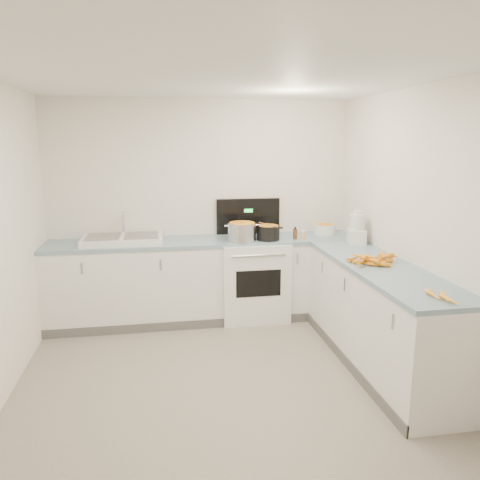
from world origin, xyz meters
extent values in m
cube|color=white|center=(0.00, 1.70, 0.45)|extent=(3.50, 0.60, 0.90)
cube|color=#7C9CAF|center=(0.00, 1.70, 0.92)|extent=(3.50, 0.62, 0.04)
cube|color=white|center=(1.45, 0.30, 0.45)|extent=(0.60, 2.20, 0.90)
cube|color=#7C9CAF|center=(1.45, 0.30, 0.92)|extent=(0.62, 2.20, 0.04)
cube|color=white|center=(0.55, 1.68, 0.45)|extent=(0.76, 0.65, 0.90)
cube|color=black|center=(0.55, 1.98, 1.15)|extent=(0.76, 0.05, 0.42)
cube|color=white|center=(-0.90, 1.70, 0.97)|extent=(0.86, 0.52, 0.07)
cube|color=slate|center=(-1.10, 1.70, 1.01)|extent=(0.36, 0.42, 0.01)
cube|color=slate|center=(-0.70, 1.70, 1.01)|extent=(0.36, 0.42, 0.01)
cylinder|color=silver|center=(-0.90, 1.92, 1.13)|extent=(0.03, 0.03, 0.24)
cylinder|color=silver|center=(0.40, 1.54, 1.03)|extent=(0.38, 0.38, 0.23)
cylinder|color=black|center=(0.70, 1.56, 1.01)|extent=(0.29, 0.29, 0.18)
cylinder|color=#AD7A47|center=(0.70, 1.56, 1.11)|extent=(0.15, 0.32, 0.01)
cylinder|color=white|center=(1.44, 1.77, 1.00)|extent=(0.32, 0.32, 0.12)
cylinder|color=#593319|center=(1.01, 1.55, 1.00)|extent=(0.05, 0.05, 0.12)
cylinder|color=#E5B266|center=(1.10, 1.52, 0.98)|extent=(0.05, 0.05, 0.09)
cube|color=white|center=(1.60, 1.21, 1.02)|extent=(0.22, 0.25, 0.16)
cylinder|color=silver|center=(1.60, 1.21, 1.18)|extent=(0.17, 0.17, 0.17)
cylinder|color=white|center=(1.60, 1.21, 1.28)|extent=(0.10, 0.10, 0.04)
cone|color=orange|center=(1.40, 0.28, 0.96)|extent=(0.22, 0.11, 0.04)
cone|color=orange|center=(1.49, 0.35, 0.96)|extent=(0.19, 0.12, 0.05)
cone|color=orange|center=(1.43, 0.43, 0.96)|extent=(0.16, 0.20, 0.05)
cone|color=orange|center=(1.35, 0.46, 0.96)|extent=(0.04, 0.18, 0.04)
cone|color=orange|center=(1.30, 0.38, 0.96)|extent=(0.18, 0.07, 0.04)
cone|color=orange|center=(1.28, 0.52, 0.96)|extent=(0.19, 0.16, 0.04)
cone|color=orange|center=(1.38, 0.30, 0.96)|extent=(0.18, 0.06, 0.04)
cone|color=orange|center=(1.39, 0.40, 0.96)|extent=(0.19, 0.14, 0.04)
cone|color=orange|center=(1.41, 0.41, 0.97)|extent=(0.18, 0.15, 0.05)
cone|color=orange|center=(1.31, 0.38, 0.96)|extent=(0.15, 0.20, 0.04)
cone|color=orange|center=(1.55, 0.47, 0.97)|extent=(0.12, 0.18, 0.05)
cone|color=orange|center=(1.39, 0.43, 0.96)|extent=(0.21, 0.14, 0.05)
cone|color=orange|center=(1.38, 0.38, 1.00)|extent=(0.08, 0.17, 0.04)
cone|color=orange|center=(1.52, 0.43, 1.00)|extent=(0.12, 0.21, 0.04)
cone|color=orange|center=(1.51, 0.37, 1.00)|extent=(0.20, 0.13, 0.05)
cone|color=orange|center=(1.38, 0.37, 1.00)|extent=(0.21, 0.09, 0.04)
cone|color=orange|center=(1.27, 0.33, 0.98)|extent=(0.16, 0.16, 0.05)
cone|color=orange|center=(1.56, 0.42, 0.99)|extent=(0.19, 0.08, 0.05)
cone|color=orange|center=(1.35, 0.32, 0.99)|extent=(0.13, 0.18, 0.04)
cone|color=orange|center=(1.42, 0.42, 0.98)|extent=(0.16, 0.15, 0.04)
cone|color=orange|center=(1.28, 0.44, 1.00)|extent=(0.11, 0.20, 0.05)
cone|color=#FFA026|center=(1.45, -0.69, 0.96)|extent=(0.05, 0.19, 0.04)
cone|color=#FFA026|center=(1.46, -0.63, 0.96)|extent=(0.10, 0.19, 0.04)
cone|color=#FFA026|center=(1.41, -0.57, 0.96)|extent=(0.06, 0.18, 0.04)
cube|color=tan|center=(-1.08, 1.64, 1.02)|extent=(0.03, 0.02, 0.00)
cube|color=tan|center=(-1.17, 1.79, 1.02)|extent=(0.04, 0.04, 0.00)
cube|color=tan|center=(-1.18, 1.74, 1.01)|extent=(0.03, 0.05, 0.00)
cube|color=tan|center=(-1.15, 1.82, 1.02)|extent=(0.03, 0.04, 0.00)
cube|color=tan|center=(-1.03, 1.61, 1.02)|extent=(0.03, 0.03, 0.00)
cube|color=tan|center=(-1.05, 1.80, 1.02)|extent=(0.04, 0.04, 0.00)
cube|color=tan|center=(-1.20, 1.58, 1.02)|extent=(0.02, 0.04, 0.00)
cube|color=tan|center=(-1.18, 1.60, 1.02)|extent=(0.05, 0.03, 0.00)
cube|color=tan|center=(-1.01, 1.65, 1.02)|extent=(0.04, 0.03, 0.00)
cube|color=tan|center=(-1.03, 1.57, 1.01)|extent=(0.02, 0.04, 0.00)
camera|label=1|loc=(-0.49, -3.45, 2.03)|focal=35.00mm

